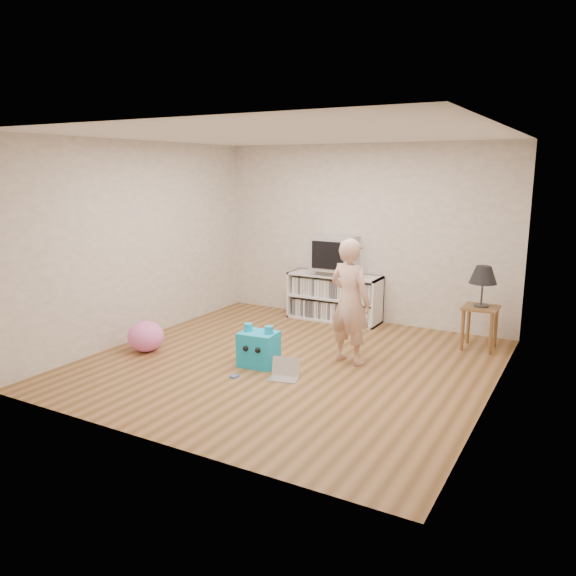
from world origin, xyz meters
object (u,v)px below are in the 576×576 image
Objects in this scene: dvd_deck at (335,272)px; person at (350,301)px; table_lamp at (483,276)px; crt_tv at (335,253)px; plush_blue at (259,348)px; plush_pink at (146,336)px; media_unit at (335,297)px; side_table at (480,317)px; laptop at (285,373)px.

person is at bearing -60.15° from dvd_deck.
person reaches higher than table_lamp.
dvd_deck is 0.29m from crt_tv.
table_lamp is (2.18, -0.37, 0.21)m from dvd_deck.
dvd_deck is 2.22m from table_lamp.
crt_tv is 1.23× the size of plush_blue.
person is at bearing -134.14° from table_lamp.
table_lamp is 4.26m from plush_pink.
person reaches higher than dvd_deck.
crt_tv is at bearing -46.79° from person.
plush_blue is (0.08, -2.26, -0.53)m from dvd_deck.
plush_pink is (-1.51, -0.24, -0.02)m from plush_blue.
person is 1.19m from plush_blue.
media_unit is 0.67m from crt_tv.
person is at bearing 30.95° from plush_blue.
crt_tv is 2.29m from side_table.
media_unit is 2.90m from plush_pink.
side_table reaches higher than laptop.
person is at bearing -134.14° from side_table.
crt_tv is at bearing 60.25° from plush_pink.
crt_tv reaches higher than plush_blue.
crt_tv is at bearing 88.22° from laptop.
plush_pink is (-1.43, -2.52, -0.16)m from media_unit.
plush_pink is at bearing -119.75° from crt_tv.
plush_pink is (-3.61, -2.14, -0.75)m from table_lamp.
dvd_deck is 1.01× the size of plush_pink.
person reaches higher than media_unit.
table_lamp reaches higher than dvd_deck.
crt_tv is at bearing -90.00° from media_unit.
media_unit is 2.33× the size of crt_tv.
plush_blue is at bearing -137.97° from table_lamp.
laptop is at bearing -77.65° from dvd_deck.
dvd_deck is at bearing -90.00° from media_unit.
laptop is (0.54, -2.47, -0.29)m from media_unit.
side_table is 2.83m from plush_blue.
dvd_deck reaches higher than side_table.
person reaches higher than side_table.
side_table is (2.18, -0.39, 0.07)m from media_unit.
dvd_deck is at bearing -46.84° from person.
side_table is 1.23× the size of plush_pink.
side_table is at bearing 30.62° from plush_pink.
media_unit is at bearing 169.96° from table_lamp.
plush_blue is (-2.10, -1.89, -0.21)m from side_table.
person is 4.06× the size of laptop.
person reaches higher than plush_blue.
media_unit is 1.95m from person.
crt_tv is (0.00, -0.02, 0.67)m from media_unit.
table_lamp is 2.80m from laptop.
dvd_deck is at bearing 60.28° from plush_pink.
crt_tv is 2.69m from laptop.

